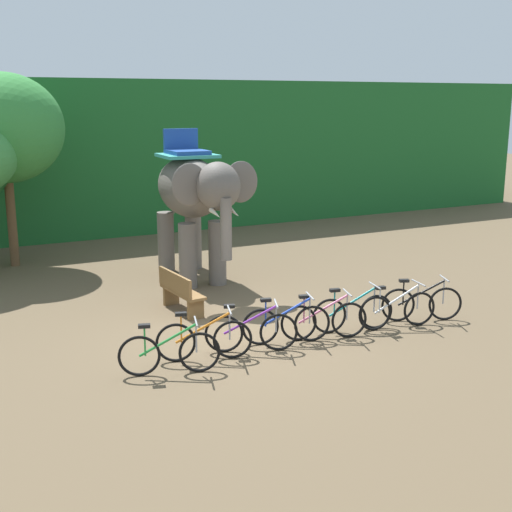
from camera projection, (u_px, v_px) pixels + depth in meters
name	position (u px, v px, depth m)	size (l,w,h in m)	color
ground_plane	(239.00, 336.00, 13.08)	(80.00, 80.00, 0.00)	brown
foliage_hedge	(81.00, 154.00, 24.21)	(36.00, 6.00, 5.16)	#1E6028
tree_far_right	(4.00, 129.00, 17.77)	(3.14, 3.14, 5.22)	brown
elephant	(194.00, 195.00, 16.59)	(2.08, 4.16, 3.78)	#665E56
bike_green	(169.00, 352.00, 11.16)	(1.65, 0.65, 0.92)	black
bike_orange	(204.00, 340.00, 11.76)	(1.65, 0.67, 0.92)	black
bike_purple	(251.00, 331.00, 12.17)	(1.61, 0.75, 0.92)	black
bike_blue	(286.00, 324.00, 12.59)	(1.66, 0.63, 0.92)	black
bike_pink	(324.00, 320.00, 12.81)	(1.66, 0.64, 0.92)	black
bike_teal	(353.00, 312.00, 13.26)	(1.69, 0.54, 0.92)	black
bike_white	(397.00, 310.00, 13.44)	(1.70, 0.52, 0.92)	black
bike_black	(422.00, 303.00, 13.87)	(1.60, 0.76, 0.92)	black
wooden_bench	(180.00, 291.00, 14.43)	(0.56, 1.53, 0.89)	brown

